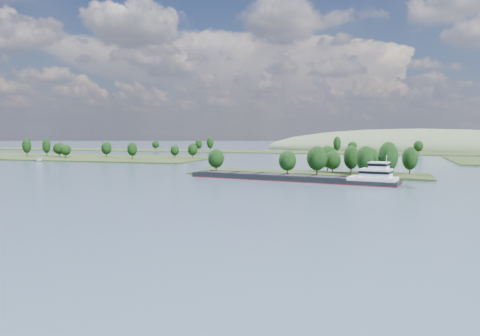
% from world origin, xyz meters
% --- Properties ---
extents(ground, '(1800.00, 1800.00, 0.00)m').
position_xyz_m(ground, '(0.00, 120.00, 0.00)').
color(ground, '#3C4F67').
rests_on(ground, ground).
extents(tree_island, '(100.00, 30.00, 15.04)m').
position_xyz_m(tree_island, '(7.37, 178.52, 4.27)').
color(tree_island, '#243316').
rests_on(tree_island, ground).
extents(left_bank, '(300.00, 80.00, 15.82)m').
position_xyz_m(left_bank, '(-229.17, 260.09, 0.94)').
color(left_bank, '#243316').
rests_on(left_bank, ground).
extents(back_shoreline, '(900.00, 60.00, 15.34)m').
position_xyz_m(back_shoreline, '(8.96, 399.71, 0.65)').
color(back_shoreline, '#243316').
rests_on(back_shoreline, ground).
extents(hill_west, '(320.00, 160.00, 44.00)m').
position_xyz_m(hill_west, '(60.00, 500.00, 0.00)').
color(hill_west, '#4C5C3F').
rests_on(hill_west, ground).
extents(cargo_barge, '(80.71, 24.57, 10.87)m').
position_xyz_m(cargo_barge, '(3.02, 151.10, 1.37)').
color(cargo_barge, black).
rests_on(cargo_barge, ground).
extents(motorboat, '(6.59, 3.39, 2.43)m').
position_xyz_m(motorboat, '(-173.87, 219.20, 1.21)').
color(motorboat, silver).
rests_on(motorboat, ground).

